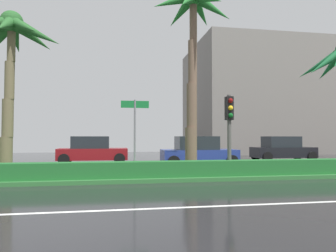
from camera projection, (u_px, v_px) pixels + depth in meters
name	position (u px, v px, depth m)	size (l,w,h in m)	color
ground_plane	(92.00, 176.00, 13.96)	(90.00, 42.00, 0.10)	black
near_lane_divider_stripe	(71.00, 212.00, 7.07)	(81.00, 0.14, 0.01)	white
median_strip	(90.00, 176.00, 12.98)	(85.50, 4.00, 0.15)	#2D6B33
median_hedge	(88.00, 170.00, 11.61)	(76.50, 0.70, 0.60)	#1E6028
palm_tree_mid_left	(11.00, 43.00, 12.82)	(4.00, 3.95, 6.69)	brown
palm_tree_centre_left	(193.00, 27.00, 14.03)	(3.83, 3.66, 8.32)	brown
traffic_signal_median_right	(229.00, 120.00, 12.78)	(0.28, 0.43, 3.25)	#4C4C47
street_name_sign	(135.00, 127.00, 12.34)	(1.10, 0.08, 3.00)	slate
car_in_traffic_second	(92.00, 150.00, 19.97)	(4.30, 2.02, 1.72)	maroon
car_in_traffic_third	(198.00, 152.00, 18.07)	(4.30, 2.02, 1.72)	navy
car_in_traffic_fourth	(282.00, 149.00, 22.23)	(4.30, 2.02, 1.72)	black
building_far_right	(274.00, 100.00, 35.61)	(18.46, 12.13, 11.64)	slate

